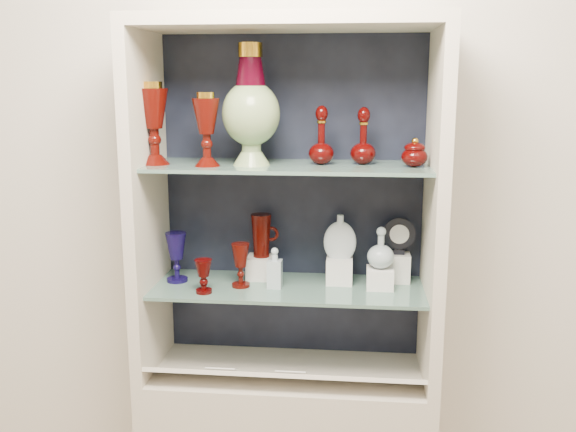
# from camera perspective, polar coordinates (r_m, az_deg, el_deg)

# --- Properties ---
(wall_back) EXTENTS (3.50, 0.02, 2.80)m
(wall_back) POSITION_cam_1_polar(r_m,az_deg,el_deg) (2.33, 0.55, 3.51)
(wall_back) COLOR silver
(wall_back) RESTS_ON ground
(cabinet_back_panel) EXTENTS (0.98, 0.02, 1.15)m
(cabinet_back_panel) POSITION_cam_1_polar(r_m,az_deg,el_deg) (2.32, 0.48, 1.56)
(cabinet_back_panel) COLOR black
(cabinet_back_panel) RESTS_ON cabinet_base
(cabinet_side_left) EXTENTS (0.04, 0.40, 1.15)m
(cabinet_side_left) POSITION_cam_1_polar(r_m,az_deg,el_deg) (2.23, -12.37, 0.89)
(cabinet_side_left) COLOR beige
(cabinet_side_left) RESTS_ON cabinet_base
(cabinet_side_right) EXTENTS (0.04, 0.40, 1.15)m
(cabinet_side_right) POSITION_cam_1_polar(r_m,az_deg,el_deg) (2.14, 12.92, 0.39)
(cabinet_side_right) COLOR beige
(cabinet_side_right) RESTS_ON cabinet_base
(cabinet_top_cap) EXTENTS (1.00, 0.40, 0.04)m
(cabinet_top_cap) POSITION_cam_1_polar(r_m,az_deg,el_deg) (2.10, 0.00, 16.82)
(cabinet_top_cap) COLOR beige
(cabinet_top_cap) RESTS_ON cabinet_side_left
(shelf_lower) EXTENTS (0.92, 0.34, 0.01)m
(shelf_lower) POSITION_cam_1_polar(r_m,az_deg,el_deg) (2.22, 0.05, -6.37)
(shelf_lower) COLOR slate
(shelf_lower) RESTS_ON cabinet_side_left
(shelf_upper) EXTENTS (0.92, 0.34, 0.01)m
(shelf_upper) POSITION_cam_1_polar(r_m,az_deg,el_deg) (2.13, 0.06, 4.44)
(shelf_upper) COLOR slate
(shelf_upper) RESTS_ON cabinet_side_left
(label_ledge) EXTENTS (0.92, 0.17, 0.09)m
(label_ledge) POSITION_cam_1_polar(r_m,az_deg,el_deg) (2.20, -0.30, -13.98)
(label_ledge) COLOR beige
(label_ledge) RESTS_ON cabinet_base
(label_card_0) EXTENTS (0.10, 0.06, 0.03)m
(label_card_0) POSITION_cam_1_polar(r_m,az_deg,el_deg) (2.22, -5.91, -13.32)
(label_card_0) COLOR white
(label_card_0) RESTS_ON label_ledge
(label_card_1) EXTENTS (0.10, 0.06, 0.03)m
(label_card_1) POSITION_cam_1_polar(r_m,az_deg,el_deg) (2.19, 0.29, -13.66)
(label_card_1) COLOR white
(label_card_1) RESTS_ON label_ledge
(pedestal_lamp_left) EXTENTS (0.11, 0.11, 0.27)m
(pedestal_lamp_left) POSITION_cam_1_polar(r_m,az_deg,el_deg) (2.16, -11.84, 8.06)
(pedestal_lamp_left) COLOR #490A04
(pedestal_lamp_left) RESTS_ON shelf_upper
(pedestal_lamp_right) EXTENTS (0.10, 0.10, 0.24)m
(pedestal_lamp_right) POSITION_cam_1_polar(r_m,az_deg,el_deg) (2.09, -7.26, 7.64)
(pedestal_lamp_right) COLOR #490A04
(pedestal_lamp_right) RESTS_ON shelf_upper
(enamel_urn) EXTENTS (0.23, 0.23, 0.39)m
(enamel_urn) POSITION_cam_1_polar(r_m,az_deg,el_deg) (2.10, -3.32, 9.83)
(enamel_urn) COLOR #0A4E1F
(enamel_urn) RESTS_ON shelf_upper
(ruby_decanter_a) EXTENTS (0.11, 0.11, 0.22)m
(ruby_decanter_a) POSITION_cam_1_polar(r_m,az_deg,el_deg) (2.12, 2.99, 7.50)
(ruby_decanter_a) COLOR #3E0301
(ruby_decanter_a) RESTS_ON shelf_upper
(ruby_decanter_b) EXTENTS (0.09, 0.09, 0.20)m
(ruby_decanter_b) POSITION_cam_1_polar(r_m,az_deg,el_deg) (2.14, 6.72, 7.23)
(ruby_decanter_b) COLOR #3E0301
(ruby_decanter_b) RESTS_ON shelf_upper
(lidded_bowl) EXTENTS (0.09, 0.09, 0.10)m
(lidded_bowl) POSITION_cam_1_polar(r_m,az_deg,el_deg) (2.10, 11.18, 5.60)
(lidded_bowl) COLOR #3E0301
(lidded_bowl) RESTS_ON shelf_upper
(cobalt_goblet) EXTENTS (0.09, 0.09, 0.17)m
(cobalt_goblet) POSITION_cam_1_polar(r_m,az_deg,el_deg) (2.28, -9.88, -3.63)
(cobalt_goblet) COLOR #130A45
(cobalt_goblet) RESTS_ON shelf_lower
(ruby_goblet_tall) EXTENTS (0.08, 0.08, 0.15)m
(ruby_goblet_tall) POSITION_cam_1_polar(r_m,az_deg,el_deg) (2.20, -4.24, -4.38)
(ruby_goblet_tall) COLOR #490A04
(ruby_goblet_tall) RESTS_ON shelf_lower
(ruby_goblet_small) EXTENTS (0.07, 0.07, 0.11)m
(ruby_goblet_small) POSITION_cam_1_polar(r_m,az_deg,el_deg) (2.15, -7.52, -5.34)
(ruby_goblet_small) COLOR #3E0301
(ruby_goblet_small) RESTS_ON shelf_lower
(riser_ruby_pitcher) EXTENTS (0.10, 0.10, 0.08)m
(riser_ruby_pitcher) POSITION_cam_1_polar(r_m,az_deg,el_deg) (2.29, -2.37, -4.57)
(riser_ruby_pitcher) COLOR silver
(riser_ruby_pitcher) RESTS_ON shelf_lower
(ruby_pitcher) EXTENTS (0.12, 0.08, 0.15)m
(ruby_pitcher) POSITION_cam_1_polar(r_m,az_deg,el_deg) (2.26, -2.40, -1.75)
(ruby_pitcher) COLOR #490A04
(ruby_pitcher) RESTS_ON riser_ruby_pitcher
(clear_square_bottle) EXTENTS (0.05, 0.05, 0.14)m
(clear_square_bottle) POSITION_cam_1_polar(r_m,az_deg,el_deg) (2.18, -1.19, -4.61)
(clear_square_bottle) COLOR #A0B4BB
(clear_square_bottle) RESTS_ON shelf_lower
(riser_flat_flask) EXTENTS (0.09, 0.09, 0.09)m
(riser_flat_flask) POSITION_cam_1_polar(r_m,az_deg,el_deg) (2.24, 4.59, -4.84)
(riser_flat_flask) COLOR silver
(riser_flat_flask) RESTS_ON shelf_lower
(flat_flask) EXTENTS (0.11, 0.05, 0.16)m
(flat_flask) POSITION_cam_1_polar(r_m,az_deg,el_deg) (2.21, 4.65, -1.77)
(flat_flask) COLOR silver
(flat_flask) RESTS_ON riser_flat_flask
(riser_clear_round_decanter) EXTENTS (0.09, 0.09, 0.07)m
(riser_clear_round_decanter) POSITION_cam_1_polar(r_m,az_deg,el_deg) (2.21, 8.17, -5.49)
(riser_clear_round_decanter) COLOR silver
(riser_clear_round_decanter) RESTS_ON shelf_lower
(clear_round_decanter) EXTENTS (0.10, 0.10, 0.14)m
(clear_round_decanter) POSITION_cam_1_polar(r_m,az_deg,el_deg) (2.18, 8.25, -2.90)
(clear_round_decanter) COLOR #A0B4BB
(clear_round_decanter) RESTS_ON riser_clear_round_decanter
(riser_cameo_medallion) EXTENTS (0.08, 0.08, 0.10)m
(riser_cameo_medallion) POSITION_cam_1_polar(r_m,az_deg,el_deg) (2.29, 9.76, -4.54)
(riser_cameo_medallion) COLOR silver
(riser_cameo_medallion) RESTS_ON shelf_lower
(cameo_medallion) EXTENTS (0.11, 0.04, 0.13)m
(cameo_medallion) POSITION_cam_1_polar(r_m,az_deg,el_deg) (2.26, 9.86, -1.72)
(cameo_medallion) COLOR black
(cameo_medallion) RESTS_ON riser_cameo_medallion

